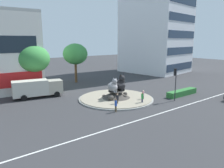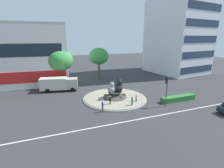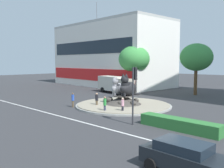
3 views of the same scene
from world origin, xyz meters
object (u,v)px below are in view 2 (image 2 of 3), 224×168
(broadleaf_tree_behind_island, at_px, (61,61))
(second_tree_near_tower, at_px, (99,56))
(cat_statue_black, at_px, (119,86))
(pedestrian_pink_shirt, at_px, (136,98))
(office_tower, at_px, (180,18))
(pedestrian_blue_shirt, at_px, (103,107))
(traffic_light_mast, at_px, (167,86))
(shophouse_block, at_px, (5,55))
(cat_statue_grey, at_px, (111,88))
(pedestrian_black_shirt, at_px, (110,100))
(delivery_box_truck, at_px, (59,84))
(pedestrian_green_shirt, at_px, (132,101))

(broadleaf_tree_behind_island, relative_size, second_tree_near_tower, 0.99)
(cat_statue_black, height_order, pedestrian_pink_shirt, cat_statue_black)
(office_tower, xyz_separation_m, pedestrian_pink_shirt, (-24.64, -19.53, -15.58))
(pedestrian_blue_shirt, bearing_deg, second_tree_near_tower, 4.19)
(traffic_light_mast, xyz_separation_m, office_tower, (20.90, 22.32, 13.07))
(shophouse_block, height_order, broadleaf_tree_behind_island, shophouse_block)
(shophouse_block, relative_size, pedestrian_pink_shirt, 17.32)
(cat_statue_grey, xyz_separation_m, broadleaf_tree_behind_island, (-7.51, 12.35, 3.64))
(cat_statue_grey, height_order, pedestrian_black_shirt, cat_statue_grey)
(broadleaf_tree_behind_island, bearing_deg, pedestrian_blue_shirt, -75.00)
(broadleaf_tree_behind_island, distance_m, pedestrian_blue_shirt, 18.07)
(shophouse_block, bearing_deg, second_tree_near_tower, -3.71)
(pedestrian_pink_shirt, bearing_deg, delivery_box_truck, -62.99)
(second_tree_near_tower, xyz_separation_m, pedestrian_blue_shirt, (-5.30, -20.32, -5.08))
(office_tower, height_order, second_tree_near_tower, office_tower)
(cat_statue_grey, bearing_deg, pedestrian_black_shirt, -23.26)
(pedestrian_green_shirt, relative_size, delivery_box_truck, 0.23)
(delivery_box_truck, bearing_deg, shophouse_block, 147.39)
(traffic_light_mast, bearing_deg, pedestrian_black_shirt, 73.52)
(delivery_box_truck, bearing_deg, pedestrian_blue_shirt, -56.81)
(pedestrian_blue_shirt, relative_size, delivery_box_truck, 0.22)
(shophouse_block, height_order, delivery_box_truck, shophouse_block)
(office_tower, xyz_separation_m, delivery_box_truck, (-36.50, -8.15, -14.88))
(cat_statue_grey, bearing_deg, second_tree_near_tower, 172.84)
(pedestrian_blue_shirt, bearing_deg, pedestrian_green_shirt, -67.56)
(second_tree_near_tower, height_order, pedestrian_pink_shirt, second_tree_near_tower)
(pedestrian_blue_shirt, bearing_deg, delivery_box_truck, 41.69)
(shophouse_block, height_order, pedestrian_blue_shirt, shophouse_block)
(pedestrian_pink_shirt, bearing_deg, pedestrian_black_shirt, -25.62)
(broadleaf_tree_behind_island, height_order, pedestrian_blue_shirt, broadleaf_tree_behind_island)
(shophouse_block, bearing_deg, pedestrian_blue_shirt, -51.24)
(pedestrian_pink_shirt, bearing_deg, broadleaf_tree_behind_island, -73.65)
(cat_statue_grey, distance_m, broadleaf_tree_behind_island, 14.91)
(broadleaf_tree_behind_island, bearing_deg, office_tower, 6.78)
(office_tower, relative_size, pedestrian_green_shirt, 18.96)
(cat_statue_grey, height_order, second_tree_near_tower, second_tree_near_tower)
(traffic_light_mast, xyz_separation_m, pedestrian_green_shirt, (-5.14, 1.59, -2.45))
(traffic_light_mast, bearing_deg, cat_statue_grey, 56.58)
(broadleaf_tree_behind_island, distance_m, second_tree_near_tower, 10.42)
(pedestrian_green_shirt, bearing_deg, delivery_box_truck, 59.67)
(traffic_light_mast, height_order, pedestrian_blue_shirt, traffic_light_mast)
(pedestrian_blue_shirt, relative_size, pedestrian_black_shirt, 1.02)
(pedestrian_green_shirt, distance_m, delivery_box_truck, 16.37)
(pedestrian_black_shirt, bearing_deg, second_tree_near_tower, 87.67)
(broadleaf_tree_behind_island, relative_size, delivery_box_truck, 1.05)
(cat_statue_grey, relative_size, pedestrian_green_shirt, 1.32)
(second_tree_near_tower, distance_m, pedestrian_pink_shirt, 19.52)
(shophouse_block, bearing_deg, pedestrian_black_shirt, -45.62)
(cat_statue_grey, height_order, broadleaf_tree_behind_island, broadleaf_tree_behind_island)
(pedestrian_blue_shirt, distance_m, pedestrian_black_shirt, 2.78)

